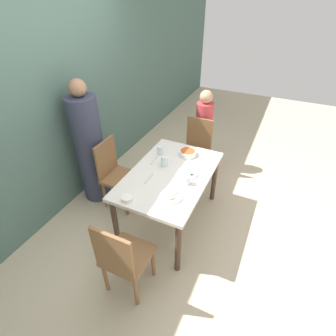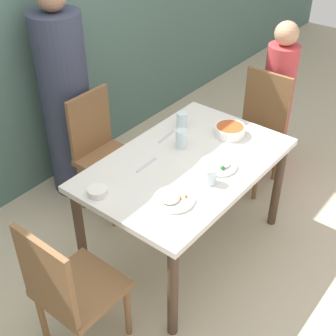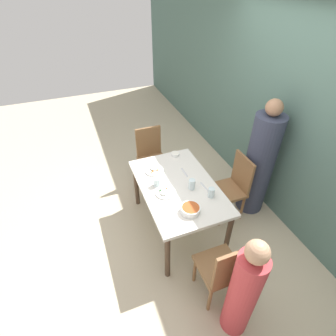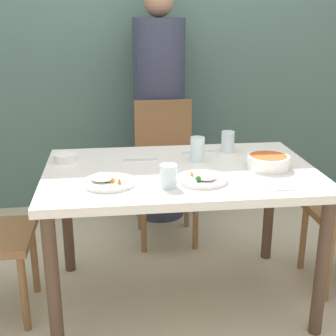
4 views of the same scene
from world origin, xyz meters
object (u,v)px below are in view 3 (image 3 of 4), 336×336
(plate_rice_adult, at_px, (154,170))
(glass_water_tall, at_px, (156,182))
(chair_adult_spot, at_px, (233,186))
(person_child, at_px, (243,292))
(chair_child_spot, at_px, (223,269))
(person_adult, at_px, (259,164))
(bowl_curry, at_px, (191,209))

(plate_rice_adult, bearing_deg, glass_water_tall, -13.68)
(chair_adult_spot, bearing_deg, person_child, -29.40)
(chair_child_spot, xyz_separation_m, person_adult, (-0.98, 1.07, 0.26))
(glass_water_tall, bearing_deg, person_adult, 85.52)
(person_adult, height_order, glass_water_tall, person_adult)
(chair_adult_spot, relative_size, person_child, 0.73)
(chair_adult_spot, distance_m, glass_water_tall, 1.05)
(bowl_curry, relative_size, plate_rice_adult, 0.89)
(person_adult, bearing_deg, chair_adult_spot, -90.00)
(chair_adult_spot, height_order, glass_water_tall, chair_adult_spot)
(person_adult, distance_m, person_child, 1.67)
(person_adult, distance_m, glass_water_tall, 1.35)
(chair_adult_spot, height_order, person_adult, person_adult)
(person_child, bearing_deg, glass_water_tall, -168.47)
(chair_child_spot, xyz_separation_m, glass_water_tall, (-1.09, -0.28, 0.29))
(chair_child_spot, relative_size, glass_water_tall, 9.00)
(chair_adult_spot, bearing_deg, chair_child_spot, -36.17)
(person_adult, height_order, bowl_curry, person_adult)
(plate_rice_adult, bearing_deg, bowl_curry, 9.42)
(chair_adult_spot, relative_size, glass_water_tall, 9.00)
(bowl_curry, distance_m, plate_rice_adult, 0.79)
(chair_child_spot, height_order, glass_water_tall, chair_child_spot)
(person_adult, relative_size, glass_water_tall, 16.01)
(person_child, relative_size, bowl_curry, 6.07)
(chair_child_spot, relative_size, person_child, 0.73)
(chair_child_spot, xyz_separation_m, bowl_curry, (-0.58, -0.09, 0.28))
(person_child, height_order, bowl_curry, person_child)
(glass_water_tall, bearing_deg, bowl_curry, 20.61)
(person_adult, bearing_deg, glass_water_tall, -94.48)
(chair_adult_spot, xyz_separation_m, plate_rice_adult, (-0.37, -0.94, 0.26))
(person_adult, xyz_separation_m, bowl_curry, (0.41, -1.16, 0.02))
(chair_child_spot, distance_m, plate_rice_adult, 1.40)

